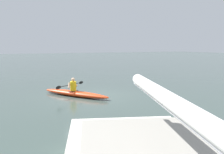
# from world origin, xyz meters

# --- Properties ---
(ground_plane) EXTENTS (160.00, 160.00, 0.00)m
(ground_plane) POSITION_xyz_m (0.00, 0.00, 0.00)
(ground_plane) COLOR #384742
(kayak) EXTENTS (2.97, 4.16, 0.31)m
(kayak) POSITION_xyz_m (0.78, -0.42, 0.16)
(kayak) COLOR red
(kayak) RESTS_ON ground
(kayaker) EXTENTS (2.02, 1.30, 0.74)m
(kayaker) POSITION_xyz_m (0.86, -0.55, 0.62)
(kayaker) COLOR yellow
(kayaker) RESTS_ON kayak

